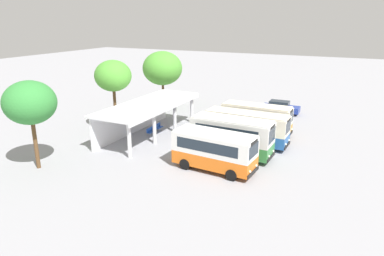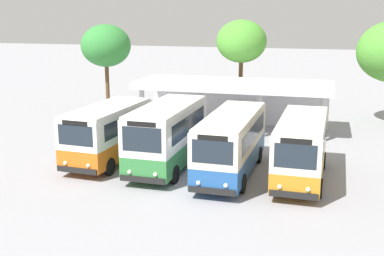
{
  "view_description": "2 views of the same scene",
  "coord_description": "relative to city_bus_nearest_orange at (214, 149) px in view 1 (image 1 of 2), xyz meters",
  "views": [
    {
      "loc": [
        -28.29,
        -7.61,
        11.63
      ],
      "look_at": [
        -0.52,
        6.02,
        1.93
      ],
      "focal_mm": 33.0,
      "sensor_mm": 36.0,
      "label": 1
    },
    {
      "loc": [
        7.01,
        -22.01,
        8.18
      ],
      "look_at": [
        -0.46,
        5.85,
        1.33
      ],
      "focal_mm": 46.48,
      "sensor_mm": 36.0,
      "label": 2
    }
  ],
  "objects": [
    {
      "name": "roadside_tree_west_of_canopy",
      "position": [
        -5.89,
        12.92,
        3.66
      ],
      "size": [
        3.99,
        3.99,
        7.12
      ],
      "color": "brown",
      "rests_on": "ground"
    },
    {
      "name": "terminal_canopy",
      "position": [
        5.21,
        9.92,
        0.83
      ],
      "size": [
        13.45,
        4.77,
        3.4
      ],
      "color": "silver",
      "rests_on": "ground"
    },
    {
      "name": "waiting_chair_second_from_end",
      "position": [
        5.17,
        9.16,
        -1.21
      ],
      "size": [
        0.46,
        0.46,
        0.86
      ],
      "color": "slate",
      "rests_on": "ground"
    },
    {
      "name": "roadside_tree_behind_canopy",
      "position": [
        5.0,
        13.52,
        4.13
      ],
      "size": [
        3.81,
        3.81,
        7.52
      ],
      "color": "brown",
      "rests_on": "ground"
    },
    {
      "name": "waiting_chair_middle_seat",
      "position": [
        5.75,
        9.25,
        -1.21
      ],
      "size": [
        0.46,
        0.46,
        0.86
      ],
      "color": "slate",
      "rests_on": "ground"
    },
    {
      "name": "city_bus_fourth_amber",
      "position": [
        10.36,
        -0.37,
        -0.01
      ],
      "size": [
        2.43,
        7.23,
        3.11
      ],
      "color": "black",
      "rests_on": "ground"
    },
    {
      "name": "ground_plane",
      "position": [
        4.24,
        -2.24,
        -1.73
      ],
      "size": [
        180.0,
        180.0,
        0.0
      ],
      "primitive_type": "plane",
      "color": "#939399"
    },
    {
      "name": "city_bus_nearest_orange",
      "position": [
        0.0,
        0.0,
        0.0
      ],
      "size": [
        2.81,
        6.77,
        3.13
      ],
      "color": "black",
      "rests_on": "ground"
    },
    {
      "name": "waiting_chair_end_by_column",
      "position": [
        4.6,
        9.12,
        -1.21
      ],
      "size": [
        0.46,
        0.46,
        0.86
      ],
      "color": "slate",
      "rests_on": "ground"
    },
    {
      "name": "waiting_chair_fourth_seat",
      "position": [
        6.33,
        9.18,
        -1.21
      ],
      "size": [
        0.46,
        0.46,
        0.86
      ],
      "color": "slate",
      "rests_on": "ground"
    },
    {
      "name": "waiting_chair_fifth_seat",
      "position": [
        6.91,
        9.19,
        -1.21
      ],
      "size": [
        0.46,
        0.46,
        0.86
      ],
      "color": "slate",
      "rests_on": "ground"
    },
    {
      "name": "roadside_tree_east_of_canopy",
      "position": [
        15.94,
        14.11,
        3.56
      ],
      "size": [
        5.2,
        5.2,
        7.51
      ],
      "color": "brown",
      "rests_on": "ground"
    },
    {
      "name": "city_bus_second_in_row",
      "position": [
        3.45,
        -0.19,
        0.14
      ],
      "size": [
        2.6,
        7.23,
        3.4
      ],
      "color": "black",
      "rests_on": "ground"
    },
    {
      "name": "city_bus_middle_cream",
      "position": [
        6.91,
        -0.4,
        0.01
      ],
      "size": [
        2.5,
        8.03,
        3.14
      ],
      "color": "black",
      "rests_on": "ground"
    },
    {
      "name": "parked_car_flank",
      "position": [
        19.73,
        -0.82,
        -0.9
      ],
      "size": [
        1.89,
        4.59,
        1.62
      ],
      "color": "black",
      "rests_on": "ground"
    }
  ]
}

